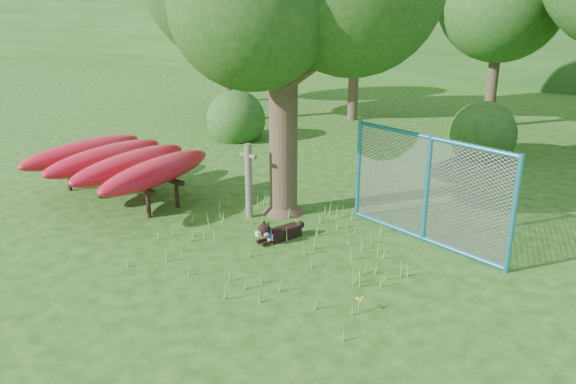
% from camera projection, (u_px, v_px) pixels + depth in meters
% --- Properties ---
extents(ground, '(80.00, 80.00, 0.00)m').
position_uv_depth(ground, '(241.00, 272.00, 8.81)').
color(ground, '#19470E').
rests_on(ground, ground).
extents(wooden_post, '(0.41, 0.17, 1.48)m').
position_uv_depth(wooden_post, '(249.00, 179.00, 10.81)').
color(wooden_post, brown).
rests_on(wooden_post, ground).
extents(kayak_rack, '(3.38, 3.58, 1.09)m').
position_uv_depth(kayak_rack, '(118.00, 161.00, 11.82)').
color(kayak_rack, black).
rests_on(kayak_rack, ground).
extents(husky_dog, '(0.58, 0.92, 0.45)m').
position_uv_depth(husky_dog, '(277.00, 232.00, 9.92)').
color(husky_dog, black).
rests_on(husky_dog, ground).
extents(fence_section, '(3.08, 1.28, 3.19)m').
position_uv_depth(fence_section, '(427.00, 190.00, 9.65)').
color(fence_section, teal).
rests_on(fence_section, ground).
extents(wildflower_clump, '(0.11, 0.09, 0.23)m').
position_uv_depth(wildflower_clump, '(359.00, 300.00, 7.62)').
color(wildflower_clump, '#5D9C33').
rests_on(wildflower_clump, ground).
extents(bg_tree_f, '(3.60, 3.60, 5.55)m').
position_uv_depth(bg_tree_f, '(226.00, 9.00, 22.48)').
color(bg_tree_f, '#3B2D20').
rests_on(bg_tree_f, ground).
extents(shrub_left, '(1.80, 1.80, 1.80)m').
position_uv_depth(shrub_left, '(237.00, 139.00, 17.30)').
color(shrub_left, '#1E4E19').
rests_on(shrub_left, ground).
extents(shrub_mid, '(1.80, 1.80, 1.80)m').
position_uv_depth(shrub_mid, '(480.00, 156.00, 15.41)').
color(shrub_mid, '#1E4E19').
rests_on(shrub_mid, ground).
extents(wooded_hillside, '(80.00, 12.00, 6.00)m').
position_uv_depth(wooded_hillside, '(513.00, 21.00, 31.17)').
color(wooded_hillside, '#1E4E19').
rests_on(wooded_hillside, ground).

